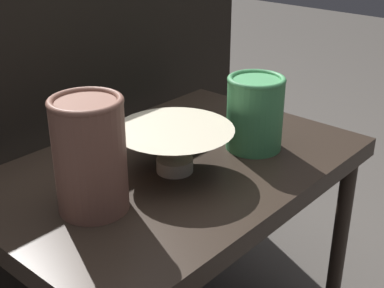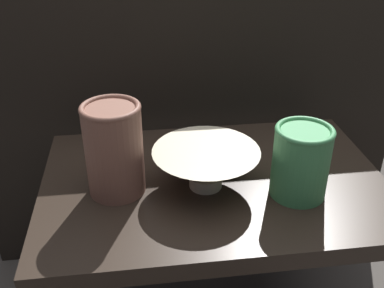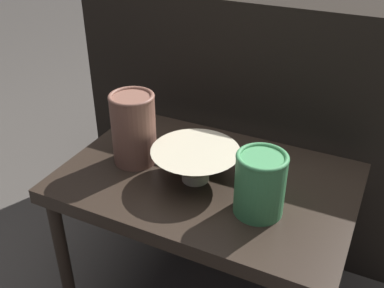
# 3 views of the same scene
# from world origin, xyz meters

# --- Properties ---
(table) EXTENTS (0.76, 0.50, 0.50)m
(table) POSITION_xyz_m (0.00, 0.00, 0.44)
(table) COLOR #2D231C
(table) RESTS_ON ground_plane
(couch_backdrop) EXTENTS (1.26, 0.50, 0.87)m
(couch_backdrop) POSITION_xyz_m (0.00, 0.59, 0.43)
(couch_backdrop) COLOR black
(couch_backdrop) RESTS_ON ground_plane
(bowl) EXTENTS (0.23, 0.23, 0.09)m
(bowl) POSITION_xyz_m (-0.02, -0.02, 0.55)
(bowl) COLOR beige
(bowl) RESTS_ON table
(vase_textured_left) EXTENTS (0.12, 0.12, 0.20)m
(vase_textured_left) POSITION_xyz_m (-0.21, -0.01, 0.60)
(vase_textured_left) COLOR brown
(vase_textured_left) RESTS_ON table
(vase_colorful_right) EXTENTS (0.12, 0.12, 0.15)m
(vase_colorful_right) POSITION_xyz_m (0.16, -0.08, 0.58)
(vase_colorful_right) COLOR #47995B
(vase_colorful_right) RESTS_ON table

